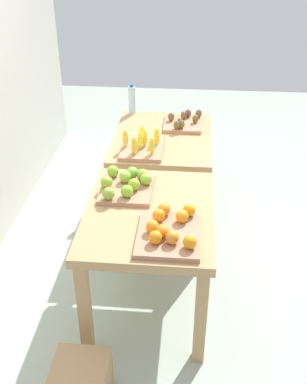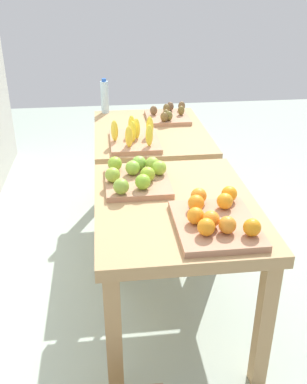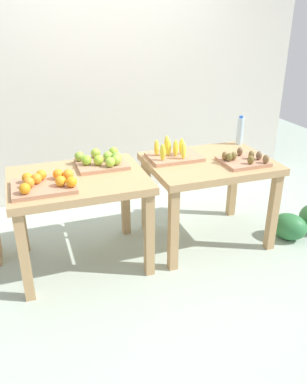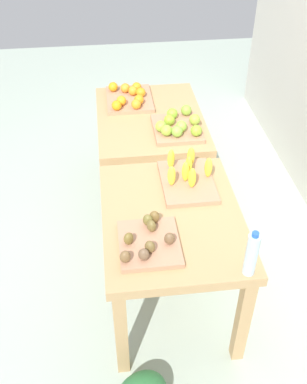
% 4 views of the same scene
% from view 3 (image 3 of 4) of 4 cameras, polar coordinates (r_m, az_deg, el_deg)
% --- Properties ---
extents(ground_plane, '(8.00, 8.00, 0.00)m').
position_cam_3_polar(ground_plane, '(3.49, -0.86, -8.29)').
color(ground_plane, '#A4B4A5').
extents(back_wall, '(4.40, 0.12, 3.00)m').
position_cam_3_polar(back_wall, '(4.25, -7.14, 19.09)').
color(back_wall, beige).
rests_on(back_wall, ground_plane).
extents(display_table_left, '(1.04, 0.80, 0.77)m').
position_cam_3_polar(display_table_left, '(3.07, -10.90, 0.24)').
color(display_table_left, tan).
rests_on(display_table_left, ground_plane).
extents(display_table_right, '(1.04, 0.80, 0.77)m').
position_cam_3_polar(display_table_right, '(3.39, 8.09, 2.84)').
color(display_table_right, tan).
rests_on(display_table_right, ground_plane).
extents(orange_bin, '(0.45, 0.36, 0.11)m').
position_cam_3_polar(orange_bin, '(2.86, -15.62, 1.26)').
color(orange_bin, tan).
rests_on(orange_bin, display_table_left).
extents(apple_bin, '(0.40, 0.34, 0.11)m').
position_cam_3_polar(apple_bin, '(3.21, -7.53, 4.60)').
color(apple_bin, tan).
rests_on(apple_bin, display_table_left).
extents(banana_crate, '(0.44, 0.32, 0.17)m').
position_cam_3_polar(banana_crate, '(3.34, 2.87, 5.58)').
color(banana_crate, tan).
rests_on(banana_crate, display_table_right).
extents(kiwi_bin, '(0.36, 0.32, 0.10)m').
position_cam_3_polar(kiwi_bin, '(3.32, 13.01, 4.62)').
color(kiwi_bin, tan).
rests_on(kiwi_bin, display_table_right).
extents(water_bottle, '(0.06, 0.06, 0.27)m').
position_cam_3_polar(water_bottle, '(3.79, 12.55, 8.74)').
color(water_bottle, silver).
rests_on(water_bottle, display_table_right).
extents(watermelon_pile, '(0.68, 0.43, 0.26)m').
position_cam_3_polar(watermelon_pile, '(3.90, 20.88, -4.16)').
color(watermelon_pile, '#346D38').
rests_on(watermelon_pile, ground_plane).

